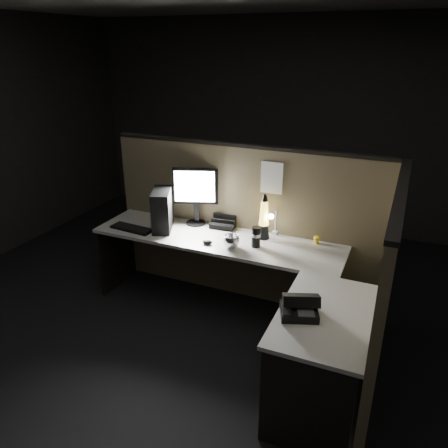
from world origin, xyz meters
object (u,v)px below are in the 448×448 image
at_px(pc_tower, 162,210).
at_px(lava_lamp, 264,220).
at_px(desk_phone, 299,307).
at_px(monitor, 196,191).
at_px(keyboard, 132,229).

height_order(pc_tower, lava_lamp, lava_lamp).
bearing_deg(lava_lamp, pc_tower, -169.76).
bearing_deg(pc_tower, lava_lamp, -13.39).
distance_m(pc_tower, desk_phone, 1.77).
bearing_deg(desk_phone, monitor, 119.08).
distance_m(pc_tower, keyboard, 0.34).
bearing_deg(desk_phone, keyboard, 137.37).
xyz_separation_m(pc_tower, lava_lamp, (0.94, 0.17, -0.02)).
xyz_separation_m(keyboard, desk_phone, (1.79, -0.73, 0.04)).
bearing_deg(lava_lamp, keyboard, -165.45).
bearing_deg(keyboard, monitor, 43.29).
height_order(monitor, lava_lamp, monitor).
bearing_deg(desk_phone, pc_tower, 129.98).
relative_size(lava_lamp, desk_phone, 1.41).
height_order(keyboard, lava_lamp, lava_lamp).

